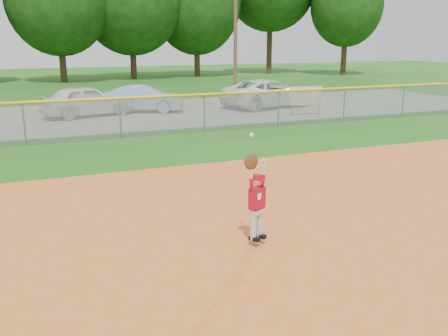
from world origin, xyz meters
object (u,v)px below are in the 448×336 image
at_px(car_blue, 142,99).
at_px(car_white_b, 268,93).
at_px(car_white_a, 87,101).
at_px(sponsor_sign, 306,97).
at_px(ballplayer, 256,197).

xyz_separation_m(car_blue, car_white_b, (6.73, -0.81, 0.08)).
height_order(car_white_a, sponsor_sign, car_white_a).
distance_m(car_white_a, sponsor_sign, 10.44).
relative_size(car_white_b, ballplayer, 2.74).
relative_size(car_white_a, sponsor_sign, 2.68).
xyz_separation_m(car_white_b, sponsor_sign, (0.15, -3.54, 0.17)).
bearing_deg(car_blue, car_white_b, -72.94).
relative_size(car_blue, car_white_b, 0.75).
bearing_deg(sponsor_sign, car_white_b, 92.44).
distance_m(car_blue, ballplayer, 17.58).
relative_size(car_blue, sponsor_sign, 2.50).
bearing_deg(car_blue, car_white_a, 123.56).
distance_m(car_white_a, car_blue, 2.85).
relative_size(car_white_a, ballplayer, 2.20).
distance_m(car_white_a, ballplayer, 16.97).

